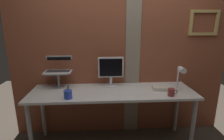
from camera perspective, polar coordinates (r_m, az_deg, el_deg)
brick_wall_back at (r=2.53m, az=2.72°, el=6.08°), size 3.06×0.15×2.44m
desk at (r=2.31m, az=0.16°, el=-8.51°), size 2.09×0.61×0.77m
monitor at (r=2.38m, az=-0.37°, el=0.16°), size 0.34×0.18×0.40m
laptop_stand at (r=2.47m, az=-16.90°, el=-2.23°), size 0.28×0.22×0.21m
laptop at (r=2.50m, az=-16.79°, el=0.84°), size 0.35×0.27×0.20m
desk_lamp at (r=2.37m, az=21.02°, el=-1.82°), size 0.12×0.20×0.32m
pen_cup at (r=2.11m, az=-13.97°, el=-7.59°), size 0.09×0.09×0.17m
coffee_mug at (r=2.23m, az=18.59°, el=-6.79°), size 0.12×0.08×0.09m
paper_clutter_stack at (r=2.39m, az=15.27°, el=-5.64°), size 0.22×0.17×0.05m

